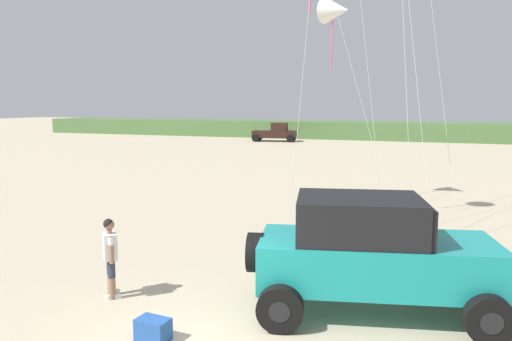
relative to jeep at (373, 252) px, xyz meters
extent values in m
cube|color=#4C703D|center=(-5.10, 48.73, -0.23)|extent=(90.00, 7.02, 1.93)
cube|color=teal|center=(0.07, 0.02, -0.19)|extent=(4.71, 2.83, 0.90)
cube|color=teal|center=(1.67, 0.41, 0.18)|extent=(1.47, 1.90, 0.12)
cube|color=black|center=(-0.27, -0.07, 0.66)|extent=(2.65, 2.25, 0.80)
cube|color=black|center=(0.89, 0.22, 0.62)|extent=(0.49, 1.65, 0.72)
cube|color=black|center=(2.28, 0.56, -0.46)|extent=(0.62, 1.80, 0.28)
cylinder|color=black|center=(-2.19, -0.53, -0.09)|extent=(0.47, 0.82, 0.77)
cylinder|color=black|center=(1.52, 1.43, -0.78)|extent=(0.89, 0.49, 0.84)
cylinder|color=black|center=(1.52, 1.43, -0.78)|extent=(0.44, 0.40, 0.38)
cylinder|color=black|center=(2.01, -0.57, -0.78)|extent=(0.89, 0.49, 0.84)
cylinder|color=black|center=(2.01, -0.57, -0.78)|extent=(0.44, 0.40, 0.38)
cylinder|color=black|center=(-1.88, 0.60, -0.78)|extent=(0.89, 0.49, 0.84)
cylinder|color=black|center=(-1.88, 0.60, -0.78)|extent=(0.44, 0.40, 0.38)
cylinder|color=black|center=(-1.39, -1.40, -0.78)|extent=(0.89, 0.49, 0.84)
cylinder|color=black|center=(-1.39, -1.40, -0.78)|extent=(0.44, 0.40, 0.38)
cylinder|color=#8C664C|center=(-5.23, -1.07, -0.95)|extent=(0.14, 0.14, 0.49)
cylinder|color=#2D3347|center=(-5.23, -1.07, -0.56)|extent=(0.15, 0.15, 0.36)
cube|color=silver|center=(-5.20, -1.04, -1.15)|extent=(0.26, 0.26, 0.10)
cylinder|color=#8C664C|center=(-5.08, -1.23, -0.95)|extent=(0.14, 0.14, 0.49)
cylinder|color=#2D3347|center=(-5.08, -1.23, -0.56)|extent=(0.15, 0.15, 0.36)
cube|color=silver|center=(-5.05, -1.20, -1.15)|extent=(0.26, 0.26, 0.10)
cube|color=silver|center=(-5.15, -1.15, -0.11)|extent=(0.46, 0.47, 0.54)
cylinder|color=#8C664C|center=(-5.33, -0.97, -0.12)|extent=(0.09, 0.09, 0.56)
cylinder|color=silver|center=(-5.33, -0.97, 0.07)|extent=(0.11, 0.11, 0.16)
cylinder|color=#8C664C|center=(-4.98, -1.33, -0.12)|extent=(0.09, 0.09, 0.56)
cylinder|color=silver|center=(-4.98, -1.33, 0.07)|extent=(0.11, 0.11, 0.16)
cylinder|color=#8C664C|center=(-5.15, -1.15, 0.20)|extent=(0.10, 0.10, 0.08)
sphere|color=#8C664C|center=(-5.15, -1.15, 0.34)|extent=(0.21, 0.21, 0.21)
sphere|color=black|center=(-5.17, -1.16, 0.36)|extent=(0.21, 0.21, 0.21)
cube|color=#23519E|center=(-3.30, -2.48, -1.01)|extent=(0.59, 0.40, 0.38)
cube|color=black|center=(-15.92, 40.91, -0.44)|extent=(4.85, 2.63, 0.76)
cube|color=black|center=(-15.38, 41.00, 0.36)|extent=(1.87, 2.04, 0.84)
cylinder|color=black|center=(-14.27, 42.25, -0.82)|extent=(0.79, 0.38, 0.76)
cylinder|color=black|center=(-13.93, 40.17, -0.82)|extent=(0.79, 0.38, 0.76)
cylinder|color=black|center=(-17.92, 41.64, -0.82)|extent=(0.79, 0.38, 0.76)
cylinder|color=black|center=(-17.58, 39.57, -0.82)|extent=(0.79, 0.38, 0.76)
cylinder|color=silver|center=(-0.05, 5.46, 4.95)|extent=(1.19, 3.05, 12.20)
cylinder|color=silver|center=(0.08, 7.95, 4.53)|extent=(1.81, 4.68, 11.37)
cylinder|color=silver|center=(0.91, 11.33, 3.64)|extent=(1.53, 2.74, 9.58)
cylinder|color=silver|center=(-2.78, 4.80, 3.41)|extent=(0.12, 3.07, 9.11)
cone|color=white|center=(-2.99, 10.30, 6.38)|extent=(1.56, 1.62, 1.43)
cylinder|color=#E04C93|center=(-3.14, 10.30, 5.06)|extent=(0.05, 0.23, 1.98)
cylinder|color=silver|center=(-1.71, 9.34, 2.62)|extent=(2.58, 1.92, 7.54)
camera|label=1|loc=(1.18, -9.30, 2.80)|focal=34.76mm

